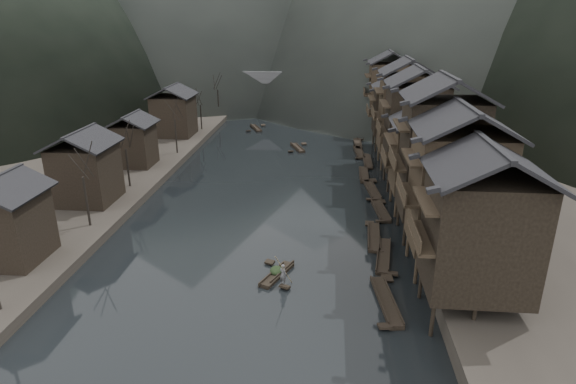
# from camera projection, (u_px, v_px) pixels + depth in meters

# --- Properties ---
(water) EXTENTS (300.00, 300.00, 0.00)m
(water) POSITION_uv_depth(u_px,v_px,m) (253.00, 257.00, 44.55)
(water) COLOR black
(water) RESTS_ON ground
(right_bank) EXTENTS (40.00, 200.00, 1.80)m
(right_bank) POSITION_uv_depth(u_px,v_px,m) (503.00, 145.00, 78.66)
(right_bank) COLOR #2D2823
(right_bank) RESTS_ON ground
(left_bank) EXTENTS (40.00, 200.00, 1.20)m
(left_bank) POSITION_uv_depth(u_px,v_px,m) (92.00, 138.00, 84.58)
(left_bank) COLOR #2D2823
(left_bank) RESTS_ON ground
(stilt_houses) EXTENTS (9.00, 67.60, 16.19)m
(stilt_houses) POSITION_uv_depth(u_px,v_px,m) (418.00, 121.00, 57.82)
(stilt_houses) COLOR black
(stilt_houses) RESTS_ON ground
(left_houses) EXTENTS (8.10, 53.20, 8.73)m
(left_houses) POSITION_uv_depth(u_px,v_px,m) (122.00, 139.00, 63.05)
(left_houses) COLOR black
(left_houses) RESTS_ON left_bank
(bare_trees) EXTENTS (3.91, 75.85, 7.82)m
(bare_trees) POSITION_uv_depth(u_px,v_px,m) (153.00, 128.00, 64.60)
(bare_trees) COLOR black
(bare_trees) RESTS_ON left_bank
(moored_sampans) EXTENTS (3.18, 61.18, 0.47)m
(moored_sampans) POSITION_uv_depth(u_px,v_px,m) (368.00, 184.00, 62.84)
(moored_sampans) COLOR black
(moored_sampans) RESTS_ON water
(midriver_boats) EXTENTS (12.13, 28.68, 0.45)m
(midriver_boats) POSITION_uv_depth(u_px,v_px,m) (279.00, 130.00, 91.95)
(midriver_boats) COLOR black
(midriver_boats) RESTS_ON water
(stone_bridge) EXTENTS (40.00, 6.00, 9.00)m
(stone_bridge) POSITION_uv_depth(u_px,v_px,m) (302.00, 88.00, 109.96)
(stone_bridge) COLOR #4C4C4F
(stone_bridge) RESTS_ON ground
(hero_sampan) EXTENTS (2.73, 4.85, 0.43)m
(hero_sampan) POSITION_uv_depth(u_px,v_px,m) (277.00, 274.00, 41.20)
(hero_sampan) COLOR black
(hero_sampan) RESTS_ON water
(cargo_heap) EXTENTS (1.09, 1.42, 0.65)m
(cargo_heap) POSITION_uv_depth(u_px,v_px,m) (276.00, 267.00, 41.21)
(cargo_heap) COLOR black
(cargo_heap) RESTS_ON hero_sampan
(boatman) EXTENTS (0.81, 0.74, 1.85)m
(boatman) POSITION_uv_depth(u_px,v_px,m) (283.00, 272.00, 39.26)
(boatman) COLOR #59595C
(boatman) RESTS_ON hero_sampan
(bamboo_pole) EXTENTS (1.53, 2.05, 4.00)m
(bamboo_pole) POSITION_uv_depth(u_px,v_px,m) (285.00, 240.00, 38.22)
(bamboo_pole) COLOR #8C7A51
(bamboo_pole) RESTS_ON boatman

